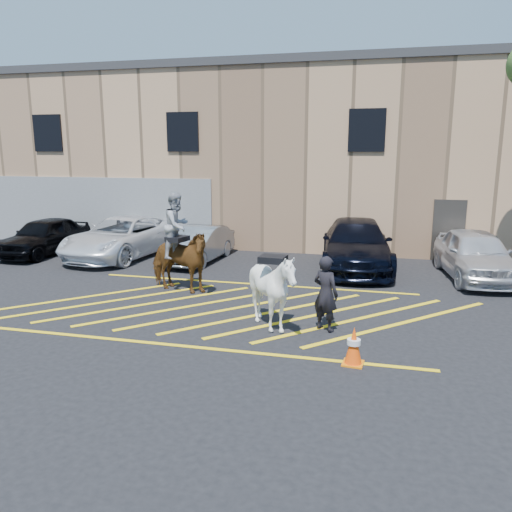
% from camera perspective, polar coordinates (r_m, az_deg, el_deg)
% --- Properties ---
extents(ground, '(90.00, 90.00, 0.00)m').
position_cam_1_polar(ground, '(12.84, -2.79, -5.73)').
color(ground, black).
rests_on(ground, ground).
extents(car_black_suv, '(1.86, 4.21, 1.41)m').
position_cam_1_polar(car_black_suv, '(20.63, -23.02, 2.11)').
color(car_black_suv, black).
rests_on(car_black_suv, ground).
extents(car_white_pickup, '(3.08, 5.58, 1.48)m').
position_cam_1_polar(car_white_pickup, '(19.19, -15.01, 2.09)').
color(car_white_pickup, white).
rests_on(car_white_pickup, ground).
extents(car_silver_sedan, '(1.60, 3.89, 1.25)m').
position_cam_1_polar(car_silver_sedan, '(17.86, -6.55, 1.34)').
color(car_silver_sedan, gray).
rests_on(car_silver_sedan, ground).
extents(car_blue_suv, '(2.71, 5.66, 1.59)m').
position_cam_1_polar(car_blue_suv, '(17.14, 11.38, 1.31)').
color(car_blue_suv, black).
rests_on(car_blue_suv, ground).
extents(car_white_suv, '(2.28, 4.64, 1.52)m').
position_cam_1_polar(car_white_suv, '(16.81, 23.76, 0.19)').
color(car_white_suv, silver).
rests_on(car_white_suv, ground).
extents(handler, '(0.73, 0.65, 1.68)m').
position_cam_1_polar(handler, '(11.02, 7.96, -4.28)').
color(handler, black).
rests_on(handler, ground).
extents(warehouse, '(32.42, 10.20, 7.30)m').
position_cam_1_polar(warehouse, '(23.97, 5.42, 11.35)').
color(warehouse, tan).
rests_on(warehouse, ground).
extents(hatching_zone, '(12.60, 5.12, 0.01)m').
position_cam_1_polar(hatching_zone, '(12.57, -3.18, -6.11)').
color(hatching_zone, yellow).
rests_on(hatching_zone, ground).
extents(mounted_bay, '(2.28, 1.45, 2.79)m').
position_cam_1_polar(mounted_bay, '(14.02, -8.92, 0.40)').
color(mounted_bay, brown).
rests_on(mounted_bay, ground).
extents(saddled_white, '(1.59, 1.75, 1.80)m').
position_cam_1_polar(saddled_white, '(10.96, 1.93, -3.91)').
color(saddled_white, white).
rests_on(saddled_white, ground).
extents(traffic_cone, '(0.42, 0.42, 0.73)m').
position_cam_1_polar(traffic_cone, '(9.55, 11.10, -10.02)').
color(traffic_cone, orange).
rests_on(traffic_cone, ground).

